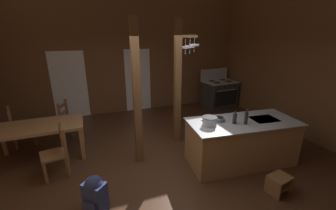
# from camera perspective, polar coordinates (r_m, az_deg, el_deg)

# --- Properties ---
(ground_plane) EXTENTS (8.48, 8.11, 0.10)m
(ground_plane) POSITION_cam_1_polar(r_m,az_deg,el_deg) (4.47, -1.73, -17.26)
(ground_plane) COLOR #422819
(wall_back) EXTENTS (8.48, 0.14, 4.49)m
(wall_back) POSITION_cam_1_polar(r_m,az_deg,el_deg) (7.27, -11.49, 15.66)
(wall_back) COLOR brown
(wall_back) RESTS_ON ground_plane
(wall_right) EXTENTS (0.14, 8.11, 4.49)m
(wall_right) POSITION_cam_1_polar(r_m,az_deg,el_deg) (6.10, 36.50, 12.04)
(wall_right) COLOR brown
(wall_right) RESTS_ON ground_plane
(glazed_door_back_left) EXTENTS (1.00, 0.01, 2.05)m
(glazed_door_back_left) POSITION_cam_1_polar(r_m,az_deg,el_deg) (7.29, -24.34, 4.68)
(glazed_door_back_left) COLOR white
(glazed_door_back_left) RESTS_ON ground_plane
(glazed_panel_back_right) EXTENTS (0.84, 0.01, 2.05)m
(glazed_panel_back_right) POSITION_cam_1_polar(r_m,az_deg,el_deg) (7.42, -7.86, 6.37)
(glazed_panel_back_right) COLOR white
(glazed_panel_back_right) RESTS_ON ground_plane
(kitchen_island) EXTENTS (2.24, 1.15, 0.91)m
(kitchen_island) POSITION_cam_1_polar(r_m,az_deg,el_deg) (4.72, 18.55, -9.10)
(kitchen_island) COLOR #9E7044
(kitchen_island) RESTS_ON ground_plane
(stove_range) EXTENTS (1.22, 0.92, 1.32)m
(stove_range) POSITION_cam_1_polar(r_m,az_deg,el_deg) (7.99, 13.20, 2.92)
(stove_range) COLOR #303030
(stove_range) RESTS_ON ground_plane
(support_post_with_pot_rack) EXTENTS (0.57, 0.25, 2.84)m
(support_post_with_pot_rack) POSITION_cam_1_polar(r_m,az_deg,el_deg) (4.99, 2.88, 6.62)
(support_post_with_pot_rack) COLOR brown
(support_post_with_pot_rack) RESTS_ON ground_plane
(support_post_center) EXTENTS (0.14, 0.14, 2.84)m
(support_post_center) POSITION_cam_1_polar(r_m,az_deg,el_deg) (4.19, -8.17, 2.53)
(support_post_center) COLOR brown
(support_post_center) RESTS_ON ground_plane
(step_stool) EXTENTS (0.41, 0.34, 0.30)m
(step_stool) POSITION_cam_1_polar(r_m,az_deg,el_deg) (4.28, 27.02, -17.67)
(step_stool) COLOR brown
(step_stool) RESTS_ON ground_plane
(dining_table) EXTENTS (1.72, 0.95, 0.74)m
(dining_table) POSITION_cam_1_polar(r_m,az_deg,el_deg) (5.28, -30.55, -5.44)
(dining_table) COLOR #9E7044
(dining_table) RESTS_ON ground_plane
(ladderback_chair_near_window) EXTENTS (0.53, 0.53, 0.95)m
(ladderback_chair_near_window) POSITION_cam_1_polar(r_m,az_deg,el_deg) (4.60, -27.08, -11.03)
(ladderback_chair_near_window) COLOR brown
(ladderback_chair_near_window) RESTS_ON ground_plane
(ladderback_chair_by_post) EXTENTS (0.55, 0.55, 0.95)m
(ladderback_chair_by_post) POSITION_cam_1_polar(r_m,az_deg,el_deg) (6.20, -34.28, -4.79)
(ladderback_chair_by_post) COLOR brown
(ladderback_chair_by_post) RESTS_ON ground_plane
(ladderback_chair_at_table_end) EXTENTS (0.56, 0.56, 0.95)m
(ladderback_chair_at_table_end) POSITION_cam_1_polar(r_m,az_deg,el_deg) (6.05, -24.25, -3.62)
(ladderback_chair_at_table_end) COLOR brown
(ladderback_chair_at_table_end) RESTS_ON ground_plane
(backpack) EXTENTS (0.38, 0.39, 0.60)m
(backpack) POSITION_cam_1_polar(r_m,az_deg,el_deg) (3.62, -18.59, -20.99)
(backpack) COLOR navy
(backpack) RESTS_ON ground_plane
(stockpot_on_counter) EXTENTS (0.34, 0.27, 0.16)m
(stockpot_on_counter) POSITION_cam_1_polar(r_m,az_deg,el_deg) (4.15, 10.79, -4.14)
(stockpot_on_counter) COLOR #A8AAB2
(stockpot_on_counter) RESTS_ON kitchen_island
(mixing_bowl_on_counter) EXTENTS (0.21, 0.21, 0.07)m
(mixing_bowl_on_counter) POSITION_cam_1_polar(r_m,az_deg,el_deg) (4.40, 13.14, -3.63)
(mixing_bowl_on_counter) COLOR slate
(mixing_bowl_on_counter) RESTS_ON kitchen_island
(bottle_tall_on_counter) EXTENTS (0.08, 0.08, 0.26)m
(bottle_tall_on_counter) POSITION_cam_1_polar(r_m,az_deg,el_deg) (4.33, 17.04, -3.41)
(bottle_tall_on_counter) COLOR #1E2328
(bottle_tall_on_counter) RESTS_ON kitchen_island
(bottle_short_on_counter) EXTENTS (0.07, 0.07, 0.32)m
(bottle_short_on_counter) POSITION_cam_1_polar(r_m,az_deg,el_deg) (4.36, 19.75, -3.20)
(bottle_short_on_counter) COLOR #1E2328
(bottle_short_on_counter) RESTS_ON kitchen_island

